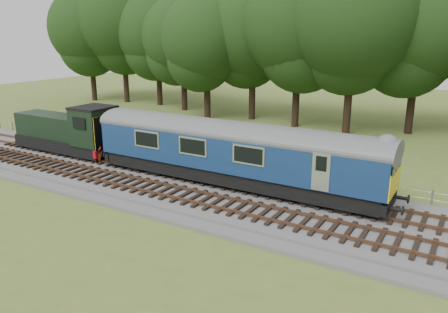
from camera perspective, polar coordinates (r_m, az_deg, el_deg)
The scene contains 9 objects.
ground at distance 26.80m, azimuth -6.94°, elevation -3.95°, with size 120.00×120.00×0.00m, color #516B27.
ballast at distance 26.74m, azimuth -6.95°, elevation -3.59°, with size 70.00×7.00×0.35m, color #4C4C4F.
track_north at distance 27.72m, azimuth -5.21°, elevation -2.31°, with size 67.20×2.40×0.21m.
track_south at distance 25.50m, azimuth -9.16°, elevation -4.10°, with size 67.20×2.40×0.21m.
fence at distance 30.29m, azimuth -1.77°, elevation -1.49°, with size 64.00×0.12×1.00m, color #6B6054, non-canonical shape.
tree_line at distance 45.57m, azimuth 10.13°, elevation 4.20°, with size 70.00×8.00×18.00m, color black, non-canonical shape.
dmu_railcar at distance 25.29m, azimuth 1.08°, elevation 1.15°, with size 18.05×2.86×3.88m.
shunter_loco at distance 34.32m, azimuth -19.61°, elevation 3.08°, with size 8.91×2.60×3.38m.
worker at distance 31.03m, azimuth -16.26°, elevation 0.59°, with size 0.61×0.40×1.69m, color orange.
Camera 1 is at (15.55, -19.87, 9.04)m, focal length 35.00 mm.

